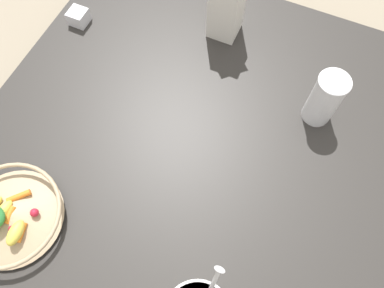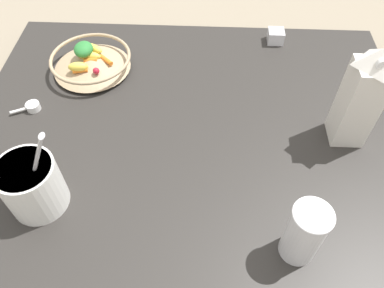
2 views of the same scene
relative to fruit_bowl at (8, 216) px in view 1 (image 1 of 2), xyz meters
The scene contains 5 objects.
ground_plane 0.47m from the fruit_bowl, 48.12° to the right, with size 6.00×6.00×0.00m, color gray.
countertop 0.47m from the fruit_bowl, 48.12° to the right, with size 1.19×1.19×0.04m.
fruit_bowl is the anchor object (origin of this frame).
drinking_cup 0.78m from the fruit_bowl, 45.35° to the right, with size 0.08×0.08×0.15m.
spice_jar 0.60m from the fruit_bowl, 16.55° to the left, with size 0.05×0.05×0.04m.
Camera 1 is at (-0.33, -0.11, 0.90)m, focal length 35.00 mm.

